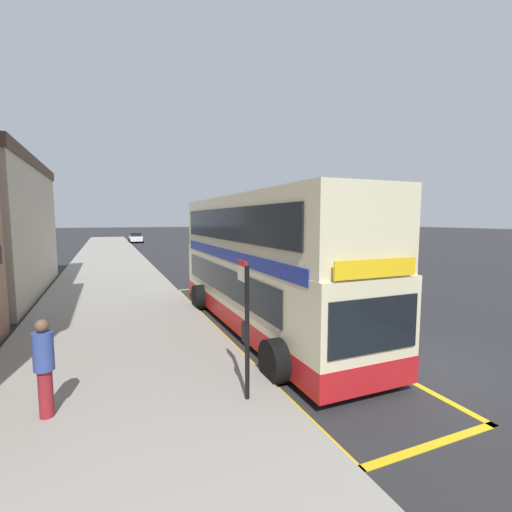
{
  "coord_description": "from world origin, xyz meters",
  "views": [
    {
      "loc": [
        -7.19,
        -6.37,
        3.66
      ],
      "look_at": [
        -2.42,
        4.96,
        2.38
      ],
      "focal_mm": 24.95,
      "sensor_mm": 36.0,
      "label": 1
    }
  ],
  "objects_px": {
    "double_decker_bus": "(260,267)",
    "pedestrian_waiting_near_sign": "(44,364)",
    "bus_stop_sign": "(246,319)",
    "parked_car_white_kerbside": "(136,238)"
  },
  "relations": [
    {
      "from": "parked_car_white_kerbside",
      "to": "pedestrian_waiting_near_sign",
      "type": "xyz_separation_m",
      "value": [
        -5.29,
        -51.14,
        0.31
      ]
    },
    {
      "from": "double_decker_bus",
      "to": "pedestrian_waiting_near_sign",
      "type": "distance_m",
      "value": 7.07
    },
    {
      "from": "double_decker_bus",
      "to": "pedestrian_waiting_near_sign",
      "type": "relative_size",
      "value": 6.27
    },
    {
      "from": "double_decker_bus",
      "to": "bus_stop_sign",
      "type": "xyz_separation_m",
      "value": [
        -2.3,
        -4.59,
        -0.33
      ]
    },
    {
      "from": "parked_car_white_kerbside",
      "to": "pedestrian_waiting_near_sign",
      "type": "relative_size",
      "value": 2.36
    },
    {
      "from": "double_decker_bus",
      "to": "pedestrian_waiting_near_sign",
      "type": "height_order",
      "value": "double_decker_bus"
    },
    {
      "from": "parked_car_white_kerbside",
      "to": "double_decker_bus",
      "type": "bearing_deg",
      "value": -89.66
    },
    {
      "from": "bus_stop_sign",
      "to": "pedestrian_waiting_near_sign",
      "type": "bearing_deg",
      "value": 168.58
    },
    {
      "from": "parked_car_white_kerbside",
      "to": "bus_stop_sign",
      "type": "bearing_deg",
      "value": -92.26
    },
    {
      "from": "pedestrian_waiting_near_sign",
      "to": "bus_stop_sign",
      "type": "bearing_deg",
      "value": -11.42
    }
  ]
}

